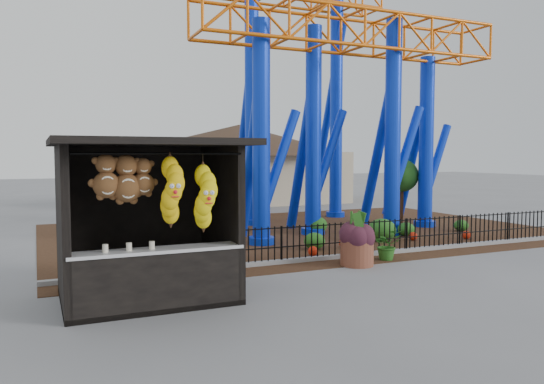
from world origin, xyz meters
name	(u,v)px	position (x,y,z in m)	size (l,w,h in m)	color
ground	(309,295)	(0.00, 0.00, 0.00)	(120.00, 120.00, 0.00)	slate
mulch_bed	(302,231)	(4.00, 8.00, 0.01)	(18.00, 12.00, 0.02)	#331E11
curb	(384,253)	(4.00, 3.00, 0.06)	(18.00, 0.18, 0.12)	gray
prize_booth	(148,222)	(-3.02, 0.91, 1.54)	(3.50, 3.40, 3.12)	black
picket_fence	(409,235)	(4.90, 3.00, 0.50)	(12.20, 0.06, 1.00)	black
roller_coaster	(327,58)	(5.12, 8.23, 6.44)	(11.00, 6.37, 10.82)	#0B2EC9
terracotta_planter	(357,253)	(2.49, 2.07, 0.33)	(0.85, 0.85, 0.65)	brown
planter_foliage	(357,228)	(2.49, 2.07, 0.97)	(0.70, 0.70, 0.64)	#351520
potted_plant	(387,245)	(3.62, 2.33, 0.42)	(0.75, 0.65, 0.83)	#26591A
landscaping	(366,230)	(5.10, 5.50, 0.32)	(7.74, 4.17, 0.73)	#215218
pavilion	(239,151)	(6.00, 20.00, 3.07)	(15.00, 15.00, 4.80)	#BFAD8C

